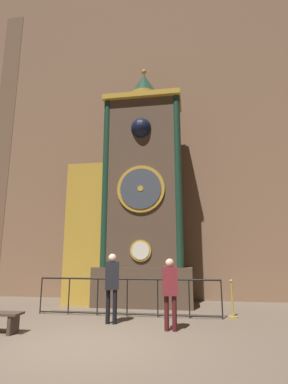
{
  "coord_description": "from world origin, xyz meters",
  "views": [
    {
      "loc": [
        2.09,
        -5.88,
        1.67
      ],
      "look_at": [
        0.38,
        4.87,
        3.99
      ],
      "focal_mm": 28.0,
      "sensor_mm": 36.0,
      "label": 1
    }
  ],
  "objects_px": {
    "visitor_near": "(112,281)",
    "visitor_far": "(170,287)",
    "stanchion_post": "(232,305)",
    "clock_tower": "(133,200)"
  },
  "relations": [
    {
      "from": "visitor_near",
      "to": "visitor_far",
      "type": "relative_size",
      "value": 1.07
    },
    {
      "from": "stanchion_post",
      "to": "clock_tower",
      "type": "bearing_deg",
      "value": 152.38
    },
    {
      "from": "clock_tower",
      "to": "stanchion_post",
      "type": "xyz_separation_m",
      "value": [
        3.16,
        -1.66,
        -3.37
      ]
    },
    {
      "from": "clock_tower",
      "to": "visitor_near",
      "type": "bearing_deg",
      "value": -89.24
    },
    {
      "from": "visitor_far",
      "to": "stanchion_post",
      "type": "height_order",
      "value": "visitor_far"
    },
    {
      "from": "clock_tower",
      "to": "stanchion_post",
      "type": "relative_size",
      "value": 8.96
    },
    {
      "from": "visitor_far",
      "to": "stanchion_post",
      "type": "bearing_deg",
      "value": 39.5
    },
    {
      "from": "visitor_near",
      "to": "visitor_far",
      "type": "distance_m",
      "value": 1.61
    },
    {
      "from": "visitor_near",
      "to": "visitor_far",
      "type": "height_order",
      "value": "visitor_near"
    },
    {
      "from": "clock_tower",
      "to": "stanchion_post",
      "type": "distance_m",
      "value": 4.91
    }
  ]
}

